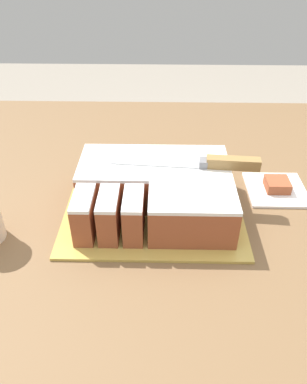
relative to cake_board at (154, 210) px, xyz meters
The scene contains 6 objects.
countertop 0.49m from the cake_board, 18.54° to the left, with size 1.40×1.10×0.96m.
cake_board is the anchor object (origin of this frame).
cake 0.05m from the cake_board, 37.08° to the left, with size 0.30×0.23×0.09m.
knife 0.16m from the cake_board, 13.01° to the left, with size 0.30×0.05×0.02m.
paper_napkin 0.28m from the cake_board, 15.90° to the left, with size 0.13×0.13×0.01m.
brownie 0.28m from the cake_board, 15.90° to the left, with size 0.05×0.05×0.02m.
Camera 1 is at (-0.05, -0.62, 1.45)m, focal length 35.00 mm.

